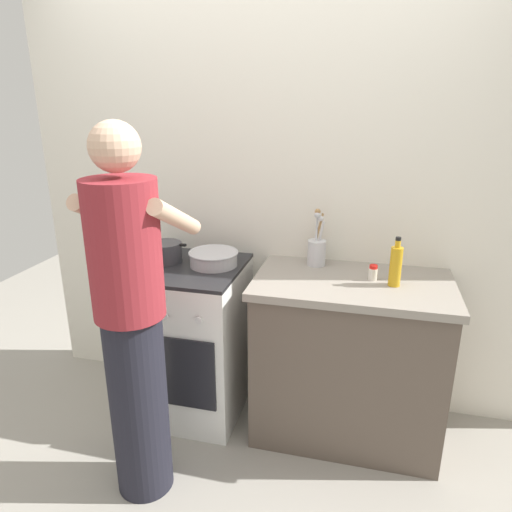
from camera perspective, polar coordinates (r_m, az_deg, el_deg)
ground at (r=2.79m, az=-1.70°, el=-20.54°), size 6.00×6.00×0.00m
back_wall at (r=2.66m, az=5.17°, el=7.41°), size 3.20×0.10×2.50m
countertop at (r=2.59m, az=11.22°, el=-12.23°), size 1.00×0.60×0.90m
stove_range at (r=2.76m, az=-8.07°, el=-10.06°), size 0.60×0.62×0.90m
pot at (r=2.64m, az=-11.07°, el=0.47°), size 0.25×0.18×0.11m
mixing_bowl at (r=2.55m, az=-5.26°, el=-0.19°), size 0.28×0.28×0.08m
utensil_crock at (r=2.56m, az=7.49°, el=0.78°), size 0.10×0.10×0.32m
spice_bottle at (r=2.41m, az=14.21°, el=-2.00°), size 0.04×0.04×0.08m
oil_bottle at (r=2.35m, az=16.82°, el=-1.13°), size 0.06×0.06×0.25m
person at (r=2.07m, az=-15.02°, el=-7.96°), size 0.41×0.50×1.70m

